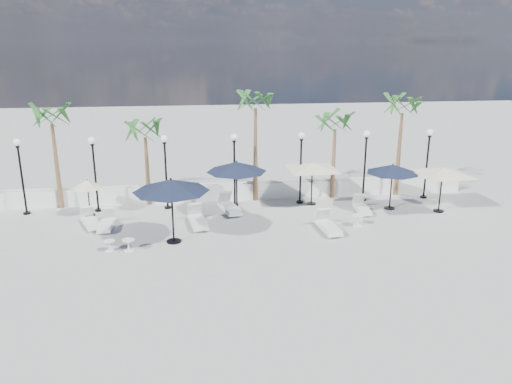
{
  "coord_description": "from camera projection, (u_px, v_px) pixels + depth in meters",
  "views": [
    {
      "loc": [
        -2.11,
        -18.46,
        8.32
      ],
      "look_at": [
        0.79,
        3.88,
        1.5
      ],
      "focal_mm": 35.0,
      "sensor_mm": 36.0,
      "label": 1
    }
  ],
  "objects": [
    {
      "name": "lamppost_5",
      "position": [
        365.0,
        156.0,
        26.5
      ],
      "size": [
        0.36,
        0.36,
        3.84
      ],
      "color": "black",
      "rests_on": "ground"
    },
    {
      "name": "side_table_1",
      "position": [
        109.0,
        245.0,
        20.57
      ],
      "size": [
        0.47,
        0.47,
        0.45
      ],
      "color": "silver",
      "rests_on": "ground"
    },
    {
      "name": "parasol_cream_sq_a",
      "position": [
        313.0,
        163.0,
        25.92
      ],
      "size": [
        4.96,
        4.96,
        2.43
      ],
      "color": "black",
      "rests_on": "ground"
    },
    {
      "name": "lamppost_1",
      "position": [
        94.0,
        164.0,
        24.78
      ],
      "size": [
        0.36,
        0.36,
        3.84
      ],
      "color": "black",
      "rests_on": "ground"
    },
    {
      "name": "lounger_4",
      "position": [
        198.0,
        220.0,
        23.42
      ],
      "size": [
        0.99,
        2.23,
        0.81
      ],
      "rotation": [
        0.0,
        0.0,
        0.14
      ],
      "color": "silver",
      "rests_on": "ground"
    },
    {
      "name": "lamppost_0",
      "position": [
        20.0,
        166.0,
        24.35
      ],
      "size": [
        0.36,
        0.36,
        3.84
      ],
      "color": "black",
      "rests_on": "ground"
    },
    {
      "name": "parasol_navy_right",
      "position": [
        393.0,
        169.0,
        25.25
      ],
      "size": [
        2.69,
        2.69,
        2.41
      ],
      "color": "black",
      "rests_on": "ground"
    },
    {
      "name": "parasol_navy_left",
      "position": [
        171.0,
        186.0,
        20.84
      ],
      "size": [
        3.25,
        3.25,
        2.87
      ],
      "color": "black",
      "rests_on": "ground"
    },
    {
      "name": "lamppost_2",
      "position": [
        165.0,
        162.0,
        25.21
      ],
      "size": [
        0.36,
        0.36,
        3.84
      ],
      "color": "black",
      "rests_on": "ground"
    },
    {
      "name": "palm_4",
      "position": [
        402.0,
        111.0,
        26.88
      ],
      "size": [
        2.6,
        2.6,
        5.7
      ],
      "color": "brown",
      "rests_on": "ground"
    },
    {
      "name": "parasol_cream_small",
      "position": [
        87.0,
        184.0,
        24.37
      ],
      "size": [
        1.53,
        1.53,
        1.88
      ],
      "color": "black",
      "rests_on": "ground"
    },
    {
      "name": "lounger_6",
      "position": [
        328.0,
        226.0,
        22.73
      ],
      "size": [
        0.85,
        2.15,
        0.79
      ],
      "rotation": [
        0.0,
        0.0,
        0.08
      ],
      "color": "silver",
      "rests_on": "ground"
    },
    {
      "name": "palm_2",
      "position": [
        255.0,
        106.0,
        25.79
      ],
      "size": [
        2.6,
        2.6,
        6.1
      ],
      "color": "brown",
      "rests_on": "ground"
    },
    {
      "name": "lounger_5",
      "position": [
        362.0,
        208.0,
        25.28
      ],
      "size": [
        0.76,
        1.92,
        0.7
      ],
      "rotation": [
        0.0,
        0.0,
        -0.08
      ],
      "color": "silver",
      "rests_on": "ground"
    },
    {
      "name": "palm_3",
      "position": [
        335.0,
        127.0,
        26.65
      ],
      "size": [
        2.6,
        2.6,
        4.9
      ],
      "color": "brown",
      "rests_on": "ground"
    },
    {
      "name": "side_table_0",
      "position": [
        128.0,
        244.0,
        20.57
      ],
      "size": [
        0.51,
        0.51,
        0.5
      ],
      "color": "silver",
      "rests_on": "ground"
    },
    {
      "name": "lounger_1",
      "position": [
        91.0,
        221.0,
        23.32
      ],
      "size": [
        1.3,
        2.02,
        0.72
      ],
      "rotation": [
        0.0,
        0.0,
        0.39
      ],
      "color": "silver",
      "rests_on": "ground"
    },
    {
      "name": "parasol_navy_mid",
      "position": [
        236.0,
        167.0,
        24.58
      ],
      "size": [
        3.02,
        3.02,
        2.7
      ],
      "color": "black",
      "rests_on": "ground"
    },
    {
      "name": "lamppost_6",
      "position": [
        428.0,
        154.0,
        26.93
      ],
      "size": [
        0.36,
        0.36,
        3.84
      ],
      "color": "black",
      "rests_on": "ground"
    },
    {
      "name": "lounger_2",
      "position": [
        106.0,
        223.0,
        23.1
      ],
      "size": [
        0.63,
        1.91,
        0.71
      ],
      "rotation": [
        0.0,
        0.0,
        -0.0
      ],
      "color": "silver",
      "rests_on": "ground"
    },
    {
      "name": "palm_0",
      "position": [
        52.0,
        121.0,
        24.7
      ],
      "size": [
        2.6,
        2.6,
        5.5
      ],
      "color": "brown",
      "rests_on": "ground"
    },
    {
      "name": "balustrade",
      "position": [
        233.0,
        192.0,
        27.18
      ],
      "size": [
        26.0,
        0.3,
        1.01
      ],
      "color": "silver",
      "rests_on": "ground"
    },
    {
      "name": "lamppost_4",
      "position": [
        301.0,
        158.0,
        26.07
      ],
      "size": [
        0.36,
        0.36,
        3.84
      ],
      "color": "black",
      "rests_on": "ground"
    },
    {
      "name": "side_table_2",
      "position": [
        358.0,
        220.0,
        23.32
      ],
      "size": [
        0.55,
        0.55,
        0.54
      ],
      "color": "silver",
      "rests_on": "ground"
    },
    {
      "name": "lamppost_3",
      "position": [
        234.0,
        159.0,
        25.64
      ],
      "size": [
        0.36,
        0.36,
        3.84
      ],
      "color": "black",
      "rests_on": "ground"
    },
    {
      "name": "palm_1",
      "position": [
        145.0,
        134.0,
        25.48
      ],
      "size": [
        2.6,
        2.6,
        4.7
      ],
      "color": "brown",
      "rests_on": "ground"
    },
    {
      "name": "ground",
      "position": [
        249.0,
        256.0,
        20.19
      ],
      "size": [
        100.0,
        100.0,
        0.0
      ],
      "primitive_type": "plane",
      "color": "#9C9D98",
      "rests_on": "ground"
    },
    {
      "name": "lounger_3",
      "position": [
        229.0,
        207.0,
        25.28
      ],
      "size": [
        1.17,
        2.25,
        0.81
      ],
      "rotation": [
        0.0,
        0.0,
        0.23
      ],
      "color": "silver",
      "rests_on": "ground"
    },
    {
      "name": "parasol_cream_sq_b",
      "position": [
        443.0,
        168.0,
        24.75
      ],
      "size": [
        4.98,
        4.98,
        2.5
      ],
      "color": "black",
      "rests_on": "ground"
    }
  ]
}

